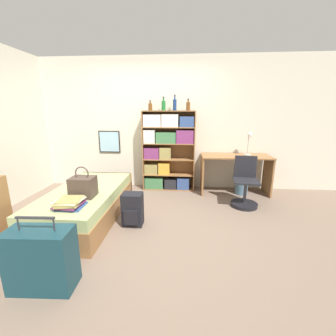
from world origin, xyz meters
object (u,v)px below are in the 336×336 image
object	(u,v)px
bookcase	(166,150)
bottle_blue	(188,106)
book_stack_on_bed	(70,203)
bottle_green	(150,107)
suitcase	(42,259)
bed	(87,203)
bottle_brown	(164,105)
handbag	(83,187)
desk	(235,167)
bottle_clear	(175,104)
desk_chair	(245,190)
desk_lamp	(251,138)
waste_bin	(241,186)
backpack	(133,210)

from	to	relation	value
bookcase	bottle_blue	world-z (taller)	bottle_blue
book_stack_on_bed	bottle_green	bearing A→B (deg)	72.03
suitcase	bottle_blue	size ratio (longest dim) A/B	3.24
bed	bottle_brown	distance (m)	2.27
handbag	desk	bearing A→B (deg)	33.72
handbag	suitcase	distance (m)	1.14
bottle_clear	desk_chair	distance (m)	2.03
bottle_clear	bottle_blue	bearing A→B (deg)	-3.11
bottle_clear	desk_lamp	world-z (taller)	bottle_clear
bed	waste_bin	distance (m)	2.82
waste_bin	desk_lamp	bearing A→B (deg)	43.97
waste_bin	bottle_green	bearing A→B (deg)	172.61
waste_bin	desk	bearing A→B (deg)	157.52
bottle_green	desk	xyz separation A→B (m)	(1.65, -0.18, -1.12)
desk_chair	handbag	bearing A→B (deg)	-158.53
bed	suitcase	xyz separation A→B (m)	(0.21, -1.39, 0.06)
suitcase	bottle_clear	world-z (taller)	bottle_clear
suitcase	backpack	size ratio (longest dim) A/B	1.51
bookcase	bottle_clear	bearing A→B (deg)	9.09
bottle_blue	desk	size ratio (longest dim) A/B	0.17
bottle_green	bottle_brown	xyz separation A→B (m)	(0.26, -0.02, 0.02)
backpack	bookcase	bearing A→B (deg)	77.79
suitcase	bottle_blue	distance (m)	3.36
bookcase	desk_chair	world-z (taller)	bookcase
suitcase	bottle_clear	size ratio (longest dim) A/B	2.41
handbag	desk_lamp	world-z (taller)	desk_lamp
handbag	suitcase	xyz separation A→B (m)	(0.09, -1.10, -0.30)
suitcase	bottle_blue	bearing A→B (deg)	65.13
bookcase	desk_chair	xyz separation A→B (m)	(1.39, -0.75, -0.54)
bookcase	desk_lamp	world-z (taller)	bookcase
bed	bookcase	distance (m)	1.85
bookcase	desk_chair	bearing A→B (deg)	-28.14
bottle_brown	bottle_clear	bearing A→B (deg)	0.65
suitcase	bottle_blue	xyz separation A→B (m)	(1.29, 2.78, 1.37)
handbag	bottle_green	bearing A→B (deg)	69.12
desk_lamp	bottle_green	bearing A→B (deg)	176.59
bed	book_stack_on_bed	xyz separation A→B (m)	(0.10, -0.64, 0.28)
suitcase	bottle_green	distance (m)	3.18
desk	bottle_clear	bearing A→B (deg)	172.40
bed	desk	size ratio (longest dim) A/B	1.48
desk_chair	bottle_clear	bearing A→B (deg)	147.94
bottle_clear	backpack	bearing A→B (deg)	-107.49
bottle_brown	backpack	world-z (taller)	bottle_brown
backpack	bottle_brown	bearing A→B (deg)	79.76
bookcase	bottle_brown	size ratio (longest dim) A/B	6.17
desk_lamp	backpack	distance (m)	2.59
book_stack_on_bed	desk	distance (m)	3.00
bed	waste_bin	xyz separation A→B (m)	(2.56, 1.20, -0.07)
bed	desk_lamp	size ratio (longest dim) A/B	3.89
bed	book_stack_on_bed	size ratio (longest dim) A/B	5.23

